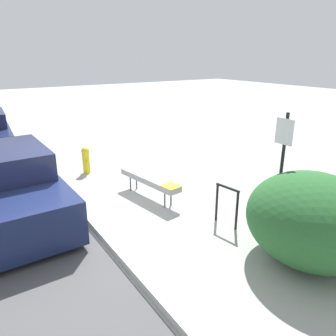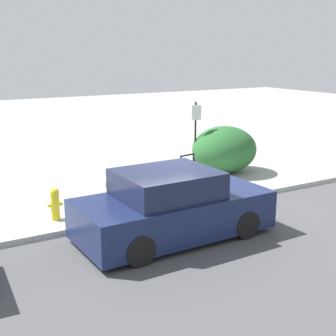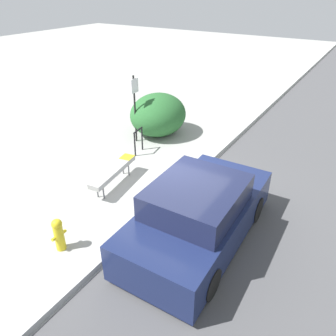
% 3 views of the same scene
% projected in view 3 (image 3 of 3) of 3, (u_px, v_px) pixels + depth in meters
% --- Properties ---
extents(ground_plane, '(60.00, 60.00, 0.00)m').
position_uv_depth(ground_plane, '(167.00, 201.00, 8.41)').
color(ground_plane, '#9E9E99').
extents(curb, '(60.00, 0.20, 0.13)m').
position_uv_depth(curb, '(167.00, 199.00, 8.38)').
color(curb, '#B7B7B2').
rests_on(curb, ground_plane).
extents(bench, '(1.90, 0.61, 0.53)m').
position_uv_depth(bench, '(113.00, 171.00, 8.85)').
color(bench, '#515156').
rests_on(bench, ground_plane).
extents(bike_rack, '(0.55, 0.13, 0.83)m').
position_uv_depth(bike_rack, '(138.00, 139.00, 10.55)').
color(bike_rack, black).
rests_on(bike_rack, ground_plane).
extents(sign_post, '(0.36, 0.08, 2.30)m').
position_uv_depth(sign_post, '(135.00, 103.00, 10.91)').
color(sign_post, black).
rests_on(sign_post, ground_plane).
extents(fire_hydrant, '(0.36, 0.22, 0.77)m').
position_uv_depth(fire_hydrant, '(59.00, 233.00, 6.73)').
color(fire_hydrant, gold).
rests_on(fire_hydrant, ground_plane).
extents(shrub_hedge, '(2.13, 1.95, 1.50)m').
position_uv_depth(shrub_hedge, '(158.00, 115.00, 11.76)').
color(shrub_hedge, '#28602D').
rests_on(shrub_hedge, ground_plane).
extents(parked_car_near, '(4.11, 1.94, 1.47)m').
position_uv_depth(parked_car_near, '(199.00, 215.00, 6.86)').
color(parked_car_near, black).
rests_on(parked_car_near, ground_plane).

